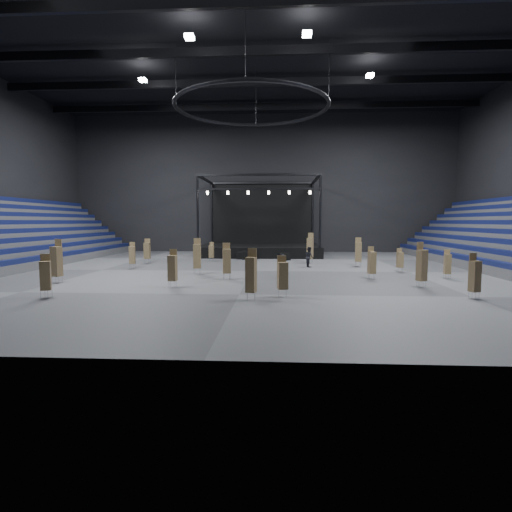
# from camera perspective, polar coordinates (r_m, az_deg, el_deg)

# --- Properties ---
(floor) EXTENTS (50.00, 50.00, 0.00)m
(floor) POSITION_cam_1_polar(r_m,az_deg,el_deg) (32.47, -0.61, -2.15)
(floor) COLOR #505053
(floor) RESTS_ON ground
(ceiling) EXTENTS (50.00, 42.00, 0.20)m
(ceiling) POSITION_cam_1_polar(r_m,az_deg,el_deg) (35.12, -0.64, 28.41)
(ceiling) COLOR black
(ceiling) RESTS_ON wall_back
(wall_back) EXTENTS (50.00, 0.20, 18.00)m
(wall_back) POSITION_cam_1_polar(r_m,az_deg,el_deg) (53.43, 0.89, 10.31)
(wall_back) COLOR black
(wall_back) RESTS_ON ground
(wall_front) EXTENTS (50.00, 0.20, 18.00)m
(wall_front) POSITION_cam_1_polar(r_m,az_deg,el_deg) (12.39, -7.94, 28.59)
(wall_front) COLOR black
(wall_front) RESTS_ON ground
(stage) EXTENTS (14.00, 10.00, 9.20)m
(stage) POSITION_cam_1_polar(r_m,az_deg,el_deg) (48.50, 0.65, 1.92)
(stage) COLOR black
(stage) RESTS_ON floor
(truss_ring) EXTENTS (12.30, 12.30, 5.15)m
(truss_ring) POSITION_cam_1_polar(r_m,az_deg,el_deg) (33.45, -0.63, 20.54)
(truss_ring) COLOR black
(truss_ring) RESTS_ON ceiling
(roof_girders) EXTENTS (49.00, 30.35, 0.70)m
(roof_girders) POSITION_cam_1_polar(r_m,az_deg,el_deg) (34.81, -0.64, 27.21)
(roof_girders) COLOR black
(roof_girders) RESTS_ON ceiling
(floodlights) EXTENTS (28.60, 16.60, 0.25)m
(floodlights) POSITION_cam_1_polar(r_m,az_deg,el_deg) (30.91, -1.20, 28.98)
(floodlights) COLOR white
(floodlights) RESTS_ON roof_girders
(flight_case_left) EXTENTS (1.25, 0.95, 0.75)m
(flight_case_left) POSITION_cam_1_polar(r_m,az_deg,el_deg) (42.63, -1.98, 0.05)
(flight_case_left) COLOR black
(flight_case_left) RESTS_ON floor
(flight_case_mid) EXTENTS (1.41, 0.82, 0.90)m
(flight_case_mid) POSITION_cam_1_polar(r_m,az_deg,el_deg) (42.18, -1.09, 0.10)
(flight_case_mid) COLOR black
(flight_case_mid) RESTS_ON floor
(flight_case_right) EXTENTS (1.24, 0.85, 0.75)m
(flight_case_right) POSITION_cam_1_polar(r_m,az_deg,el_deg) (41.44, 4.12, -0.10)
(flight_case_right) COLOR black
(flight_case_right) RESTS_ON floor
(chair_stack_0) EXTENTS (0.59, 0.59, 2.66)m
(chair_stack_0) POSITION_cam_1_polar(r_m,az_deg,el_deg) (20.38, -0.70, -2.55)
(chair_stack_0) COLOR silver
(chair_stack_0) RESTS_ON floor
(chair_stack_1) EXTENTS (0.66, 0.66, 2.32)m
(chair_stack_1) POSITION_cam_1_polar(r_m,az_deg,el_deg) (23.74, -27.86, -2.39)
(chair_stack_1) COLOR silver
(chair_stack_1) RESTS_ON floor
(chair_stack_2) EXTENTS (0.61, 0.61, 2.75)m
(chair_stack_2) POSITION_cam_1_polar(r_m,az_deg,el_deg) (30.73, -8.41, 0.06)
(chair_stack_2) COLOR silver
(chair_stack_2) RESTS_ON floor
(chair_stack_3) EXTENTS (0.56, 0.56, 2.38)m
(chair_stack_3) POSITION_cam_1_polar(r_m,az_deg,el_deg) (23.66, 28.77, -2.45)
(chair_stack_3) COLOR silver
(chair_stack_3) RESTS_ON floor
(chair_stack_4) EXTENTS (0.56, 0.56, 2.28)m
(chair_stack_4) POSITION_cam_1_polar(r_m,az_deg,el_deg) (29.03, 16.21, -0.84)
(chair_stack_4) COLOR silver
(chair_stack_4) RESTS_ON floor
(chair_stack_5) EXTENTS (0.48, 0.48, 1.88)m
(chair_stack_5) POSITION_cam_1_polar(r_m,az_deg,el_deg) (33.76, 19.88, -0.45)
(chair_stack_5) COLOR silver
(chair_stack_5) RESTS_ON floor
(chair_stack_6) EXTENTS (0.49, 0.49, 1.94)m
(chair_stack_6) POSITION_cam_1_polar(r_m,az_deg,el_deg) (40.55, -6.40, 0.71)
(chair_stack_6) COLOR silver
(chair_stack_6) RESTS_ON floor
(chair_stack_7) EXTENTS (0.46, 0.46, 2.07)m
(chair_stack_7) POSITION_cam_1_polar(r_m,az_deg,el_deg) (31.01, 25.68, -0.97)
(chair_stack_7) COLOR silver
(chair_stack_7) RESTS_ON floor
(chair_stack_8) EXTENTS (0.69, 0.69, 2.93)m
(chair_stack_8) POSITION_cam_1_polar(r_m,az_deg,el_deg) (38.78, 7.73, 1.18)
(chair_stack_8) COLOR silver
(chair_stack_8) RESTS_ON floor
(chair_stack_9) EXTENTS (0.59, 0.59, 2.60)m
(chair_stack_9) POSITION_cam_1_polar(r_m,az_deg,el_deg) (36.69, 14.40, 0.64)
(chair_stack_9) COLOR silver
(chair_stack_9) RESTS_ON floor
(chair_stack_10) EXTENTS (0.61, 0.61, 2.21)m
(chair_stack_10) POSITION_cam_1_polar(r_m,az_deg,el_deg) (21.30, 3.81, -2.72)
(chair_stack_10) COLOR silver
(chair_stack_10) RESTS_ON floor
(chair_stack_11) EXTENTS (0.54, 0.54, 2.26)m
(chair_stack_11) POSITION_cam_1_polar(r_m,az_deg,el_deg) (35.83, -17.27, 0.19)
(chair_stack_11) COLOR silver
(chair_stack_11) RESTS_ON floor
(chair_stack_12) EXTENTS (0.65, 0.65, 2.88)m
(chair_stack_12) POSITION_cam_1_polar(r_m,az_deg,el_deg) (29.06, -26.59, -0.60)
(chair_stack_12) COLOR silver
(chair_stack_12) RESTS_ON floor
(chair_stack_13) EXTENTS (0.64, 0.64, 2.78)m
(chair_stack_13) POSITION_cam_1_polar(r_m,az_deg,el_deg) (26.29, 22.59, -1.13)
(chair_stack_13) COLOR silver
(chair_stack_13) RESTS_ON floor
(chair_stack_14) EXTENTS (0.59, 0.59, 2.37)m
(chair_stack_14) POSITION_cam_1_polar(r_m,az_deg,el_deg) (39.66, -15.30, 0.80)
(chair_stack_14) COLOR silver
(chair_stack_14) RESTS_ON floor
(chair_stack_15) EXTENTS (0.63, 0.63, 2.54)m
(chair_stack_15) POSITION_cam_1_polar(r_m,az_deg,el_deg) (27.68, -4.21, -0.63)
(chair_stack_15) COLOR silver
(chair_stack_15) RESTS_ON floor
(chair_stack_16) EXTENTS (0.52, 0.52, 2.34)m
(chair_stack_16) POSITION_cam_1_polar(r_m,az_deg,el_deg) (24.87, -11.84, -1.61)
(chair_stack_16) COLOR silver
(chair_stack_16) RESTS_ON floor
(man_center) EXTENTS (0.72, 0.61, 1.66)m
(man_center) POSITION_cam_1_polar(r_m,az_deg,el_deg) (28.84, 3.90, -1.40)
(man_center) COLOR black
(man_center) RESTS_ON floor
(crew_member) EXTENTS (0.87, 1.01, 1.80)m
(crew_member) POSITION_cam_1_polar(r_m,az_deg,el_deg) (35.46, 7.62, -0.13)
(crew_member) COLOR black
(crew_member) RESTS_ON floor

